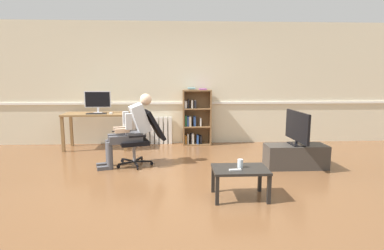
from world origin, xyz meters
name	(u,v)px	position (x,y,z in m)	size (l,w,h in m)	color
ground_plane	(185,181)	(0.00, 0.00, 0.00)	(18.00, 18.00, 0.00)	brown
back_wall	(181,84)	(0.00, 2.65, 1.35)	(12.00, 0.13, 2.70)	beige
computer_desk	(97,118)	(-1.79, 2.15, 0.65)	(1.32, 0.61, 0.76)	olive
imac_monitor	(98,100)	(-1.76, 2.23, 1.02)	(0.55, 0.14, 0.46)	silver
keyboard	(96,114)	(-1.75, 2.01, 0.77)	(0.40, 0.12, 0.02)	black
computer_mouse	(111,113)	(-1.46, 2.03, 0.77)	(0.06, 0.10, 0.03)	white
bookshelf	(195,118)	(0.31, 2.44, 0.59)	(0.63, 0.29, 1.27)	brown
radiator	(152,131)	(-0.66, 2.54, 0.31)	(0.89, 0.08, 0.61)	white
office_chair	(143,135)	(-0.69, 0.92, 0.52)	(0.85, 0.68, 0.95)	black
person_seated	(131,128)	(-0.89, 0.86, 0.66)	(0.97, 0.57, 1.24)	#4C4C51
tv_stand	(296,156)	(1.88, 0.58, 0.20)	(1.01, 0.42, 0.40)	#3D3833
tv_screen	(297,127)	(1.88, 0.58, 0.69)	(0.21, 0.87, 0.56)	black
coffee_table	(240,172)	(0.68, -0.67, 0.33)	(0.69, 0.48, 0.39)	black
drinking_glass	(240,163)	(0.68, -0.64, 0.44)	(0.07, 0.07, 0.11)	silver
spare_remote	(235,170)	(0.60, -0.76, 0.40)	(0.04, 0.15, 0.02)	white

